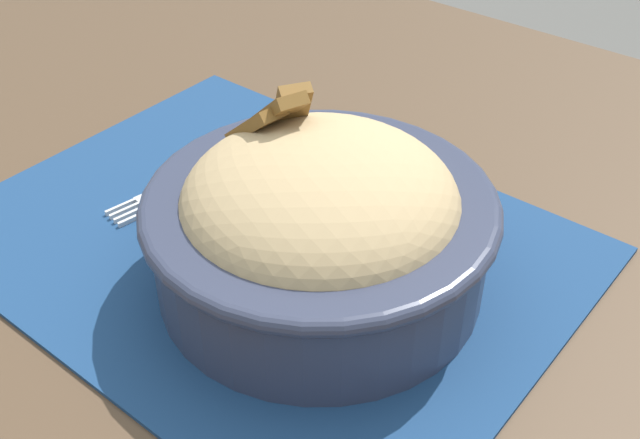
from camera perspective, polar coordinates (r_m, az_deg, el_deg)
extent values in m
cube|color=#4C3826|center=(0.56, -2.76, -2.07)|extent=(1.39, 0.85, 0.03)
cylinder|color=#412F20|center=(1.37, -12.42, 3.69)|extent=(0.04, 0.04, 0.74)
cube|color=navy|center=(0.54, -4.18, -1.67)|extent=(0.41, 0.31, 0.00)
cylinder|color=#2D3347|center=(0.48, 0.00, -1.54)|extent=(0.20, 0.20, 0.07)
torus|color=#2D3347|center=(0.46, 0.00, 1.12)|extent=(0.22, 0.22, 0.01)
ellipsoid|color=tan|center=(0.46, 0.00, 1.22)|extent=(0.18, 0.18, 0.08)
sphere|color=#1E671A|center=(0.44, 2.88, 2.45)|extent=(0.03, 0.03, 0.03)
cylinder|color=orange|center=(0.44, -5.70, 1.37)|extent=(0.01, 0.03, 0.01)
cube|color=brown|center=(0.49, -1.99, 7.81)|extent=(0.04, 0.03, 0.05)
cube|color=brown|center=(0.48, -3.29, 7.76)|extent=(0.06, 0.04, 0.05)
cube|color=brown|center=(0.48, -4.44, 6.86)|extent=(0.04, 0.03, 0.04)
cube|color=silver|center=(0.61, -7.05, 3.68)|extent=(0.02, 0.07, 0.00)
cube|color=silver|center=(0.59, -10.31, 2.18)|extent=(0.01, 0.01, 0.00)
cube|color=silver|center=(0.58, -11.87, 1.46)|extent=(0.03, 0.03, 0.00)
cube|color=silver|center=(0.58, -14.41, 0.88)|extent=(0.01, 0.02, 0.00)
cube|color=silver|center=(0.58, -14.13, 0.62)|extent=(0.01, 0.02, 0.00)
cube|color=silver|center=(0.57, -13.82, 0.34)|extent=(0.01, 0.02, 0.00)
cube|color=silver|center=(0.57, -13.52, 0.07)|extent=(0.01, 0.02, 0.00)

